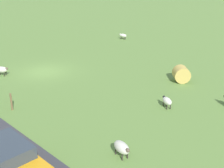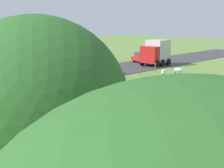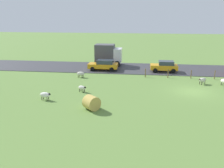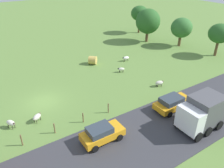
# 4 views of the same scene
# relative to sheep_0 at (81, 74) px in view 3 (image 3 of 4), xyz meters

# --- Properties ---
(ground_plane) EXTENTS (160.00, 160.00, 0.00)m
(ground_plane) POSITION_rel_sheep_0_xyz_m (-4.57, -13.87, -0.51)
(ground_plane) COLOR olive
(road_strip) EXTENTS (8.00, 80.00, 0.06)m
(road_strip) POSITION_rel_sheep_0_xyz_m (6.42, -13.87, -0.48)
(road_strip) COLOR #38383D
(road_strip) RESTS_ON ground_plane
(sheep_0) EXTENTS (0.79, 1.24, 0.79)m
(sheep_0) POSITION_rel_sheep_0_xyz_m (0.00, 0.00, 0.00)
(sheep_0) COLOR beige
(sheep_0) RESTS_ON ground_plane
(sheep_1) EXTENTS (1.17, 0.97, 0.83)m
(sheep_1) POSITION_rel_sheep_0_xyz_m (-1.76, -17.96, 0.05)
(sheep_1) COLOR silver
(sheep_1) RESTS_ON ground_plane
(sheep_2) EXTENTS (1.04, 1.15, 0.82)m
(sheep_2) POSITION_rel_sheep_0_xyz_m (-1.38, -15.53, 0.03)
(sheep_2) COLOR beige
(sheep_2) RESTS_ON ground_plane
(sheep_3) EXTENTS (0.71, 1.22, 0.80)m
(sheep_3) POSITION_rel_sheep_0_xyz_m (-9.19, 1.31, 0.02)
(sheep_3) COLOR white
(sheep_3) RESTS_ON ground_plane
(sheep_4) EXTENTS (0.83, 1.07, 0.72)m
(sheep_4) POSITION_rel_sheep_0_xyz_m (-6.18, -1.72, -0.03)
(sheep_4) COLOR silver
(sheep_4) RESTS_ON ground_plane
(hay_bale_0) EXTENTS (1.75, 1.74, 1.29)m
(hay_bale_0) POSITION_rel_sheep_0_xyz_m (-11.09, -3.80, 0.13)
(hay_bale_0) COLOR tan
(hay_bale_0) RESTS_ON ground_plane
(fence_post_0) EXTENTS (0.12, 0.12, 1.19)m
(fence_post_0) POSITION_rel_sheep_0_xyz_m (1.30, -17.67, 0.08)
(fence_post_0) COLOR brown
(fence_post_0) RESTS_ON ground_plane
(fence_post_1) EXTENTS (0.12, 0.12, 1.12)m
(fence_post_1) POSITION_rel_sheep_0_xyz_m (1.30, -14.66, 0.05)
(fence_post_1) COLOR brown
(fence_post_1) RESTS_ON ground_plane
(fence_post_2) EXTENTS (0.12, 0.12, 1.13)m
(fence_post_2) POSITION_rel_sheep_0_xyz_m (1.30, -11.66, 0.05)
(fence_post_2) COLOR brown
(fence_post_2) RESTS_ON ground_plane
(fence_post_3) EXTENTS (0.12, 0.12, 1.17)m
(fence_post_3) POSITION_rel_sheep_0_xyz_m (1.30, -8.66, 0.07)
(fence_post_3) COLOR brown
(fence_post_3) RESTS_ON ground_plane
(truck_1) EXTENTS (2.72, 4.26, 3.41)m
(truck_1) POSITION_rel_sheep_0_xyz_m (8.25, -2.58, 1.34)
(truck_1) COLOR white
(truck_1) RESTS_ON road_strip
(car_0) EXTENTS (1.98, 3.92, 1.58)m
(car_0) POSITION_rel_sheep_0_xyz_m (4.65, -11.44, 0.37)
(car_0) COLOR orange
(car_0) RESTS_ON road_strip
(car_2) EXTENTS (2.11, 4.39, 1.54)m
(car_2) POSITION_rel_sheep_0_xyz_m (4.58, -2.42, 0.35)
(car_2) COLOR orange
(car_2) RESTS_ON road_strip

